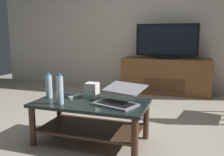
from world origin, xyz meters
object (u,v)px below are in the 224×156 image
coffee_table (91,114)px  cell_phone (67,95)px  television (167,42)px  water_bottle_near (49,86)px  tv_remote (75,96)px  router_box (92,90)px  media_cabinet (165,76)px  laptop (119,97)px  water_bottle_far (60,90)px

coffee_table → cell_phone: cell_phone is taller
television → water_bottle_near: size_ratio=4.29×
television → cell_phone: size_ratio=7.61×
tv_remote → water_bottle_near: bearing=-134.2°
router_box → tv_remote: size_ratio=0.94×
media_cabinet → laptop: media_cabinet is taller
laptop → cell_phone: bearing=169.0°
water_bottle_far → cell_phone: bearing=108.0°
coffee_table → router_box: (-0.06, 0.16, 0.20)m
tv_remote → coffee_table: bearing=-0.3°
laptop → media_cabinet: bearing=85.9°
water_bottle_far → tv_remote: 0.29m
television → router_box: television is taller
media_cabinet → cell_phone: size_ratio=10.97×
water_bottle_far → tv_remote: size_ratio=1.74×
laptop → water_bottle_far: bearing=-160.9°
laptop → tv_remote: laptop is taller
laptop → water_bottle_near: size_ratio=1.95×
coffee_table → tv_remote: size_ratio=6.75×
media_cabinet → tv_remote: bearing=-106.7°
water_bottle_near → tv_remote: 0.28m
media_cabinet → coffee_table: bearing=-100.8°
coffee_table → media_cabinet: media_cabinet is taller
television → water_bottle_far: size_ratio=3.83×
television → tv_remote: (-0.67, -2.20, -0.50)m
laptop → cell_phone: laptop is taller
tv_remote → water_bottle_far: bearing=-68.5°
water_bottle_near → water_bottle_far: (0.23, -0.17, 0.02)m
water_bottle_far → coffee_table: bearing=33.8°
laptop → water_bottle_near: water_bottle_near is taller
router_box → tv_remote: bearing=-159.8°
coffee_table → tv_remote: tv_remote is taller
water_bottle_far → tv_remote: water_bottle_far is taller
television → tv_remote: television is taller
water_bottle_near → tv_remote: (0.24, 0.09, -0.11)m
router_box → water_bottle_near: 0.44m
television → laptop: television is taller
water_bottle_far → tv_remote: bearing=86.9°
water_bottle_far → water_bottle_near: bearing=143.3°
water_bottle_near → water_bottle_far: size_ratio=0.89×
tv_remote → router_box: bearing=44.9°
router_box → coffee_table: bearing=-71.4°
cell_phone → tv_remote: bearing=-44.5°
laptop → tv_remote: (-0.50, 0.08, -0.05)m
cell_phone → media_cabinet: bearing=43.3°
laptop → water_bottle_near: (-0.74, -0.01, 0.06)m
water_bottle_near → coffee_table: bearing=-1.3°
cell_phone → television: bearing=43.2°
coffee_table → water_bottle_far: water_bottle_far is taller
router_box → tv_remote: 0.19m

